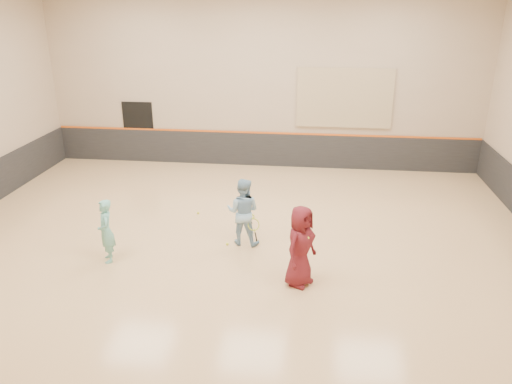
# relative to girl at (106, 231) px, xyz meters

# --- Properties ---
(room) EXTENTS (15.04, 12.04, 6.22)m
(room) POSITION_rel_girl_xyz_m (2.76, 1.38, 0.07)
(room) COLOR tan
(room) RESTS_ON ground
(wainscot_back) EXTENTS (14.90, 0.04, 1.20)m
(wainscot_back) POSITION_rel_girl_xyz_m (2.76, 7.35, -0.15)
(wainscot_back) COLOR #232326
(wainscot_back) RESTS_ON floor
(accent_stripe) EXTENTS (14.90, 0.03, 0.06)m
(accent_stripe) POSITION_rel_girl_xyz_m (2.76, 7.34, 0.47)
(accent_stripe) COLOR #D85914
(accent_stripe) RESTS_ON wall_back
(acoustic_panel) EXTENTS (3.20, 0.08, 2.00)m
(acoustic_panel) POSITION_rel_girl_xyz_m (5.56, 7.33, 1.75)
(acoustic_panel) COLOR tan
(acoustic_panel) RESTS_ON wall_back
(doorway) EXTENTS (1.10, 0.05, 2.20)m
(doorway) POSITION_rel_girl_xyz_m (-1.74, 7.36, 0.35)
(doorway) COLOR black
(doorway) RESTS_ON floor
(girl) EXTENTS (0.56, 0.65, 1.49)m
(girl) POSITION_rel_girl_xyz_m (0.00, 0.00, 0.00)
(girl) COLOR #6BBAB1
(girl) RESTS_ON floor
(instructor) EXTENTS (0.89, 0.73, 1.68)m
(instructor) POSITION_rel_girl_xyz_m (2.95, 1.23, 0.09)
(instructor) COLOR #8AB6D5
(instructor) RESTS_ON floor
(young_man) EXTENTS (0.92, 1.03, 1.76)m
(young_man) POSITION_rel_girl_xyz_m (4.39, -0.48, 0.13)
(young_man) COLOR #5A151D
(young_man) RESTS_ON floor
(held_racket) EXTENTS (0.37, 0.37, 0.60)m
(held_racket) POSITION_rel_girl_xyz_m (3.23, 1.04, -0.14)
(held_racket) COLOR #B7CC2C
(held_racket) RESTS_ON instructor
(spare_racket) EXTENTS (0.76, 0.76, 0.05)m
(spare_racket) POSITION_rel_girl_xyz_m (2.87, 2.80, -0.72)
(spare_racket) COLOR #A4B928
(spare_racket) RESTS_ON floor
(ball_under_racket) EXTENTS (0.07, 0.07, 0.07)m
(ball_under_racket) POSITION_rel_girl_xyz_m (2.58, 1.06, -0.71)
(ball_under_racket) COLOR yellow
(ball_under_racket) RESTS_ON floor
(ball_in_hand) EXTENTS (0.07, 0.07, 0.07)m
(ball_in_hand) POSITION_rel_girl_xyz_m (4.53, -0.61, 0.39)
(ball_in_hand) COLOR yellow
(ball_in_hand) RESTS_ON young_man
(ball_beside_spare) EXTENTS (0.07, 0.07, 0.07)m
(ball_beside_spare) POSITION_rel_girl_xyz_m (1.44, 2.83, -0.71)
(ball_beside_spare) COLOR yellow
(ball_beside_spare) RESTS_ON floor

